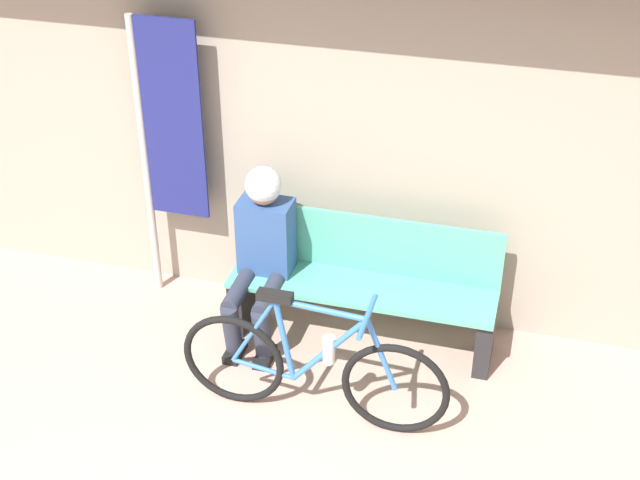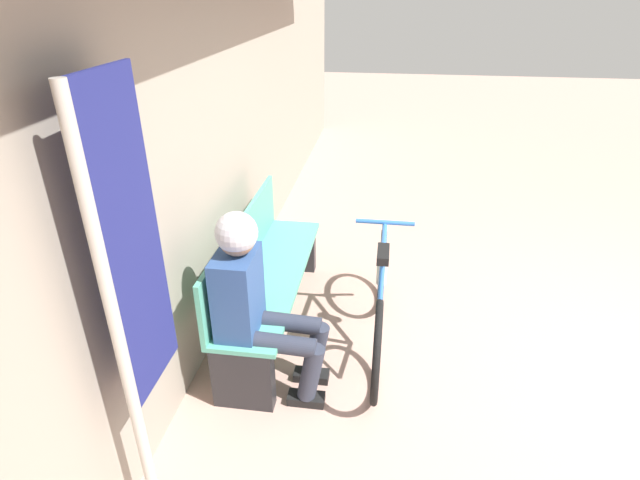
{
  "view_description": "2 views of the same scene",
  "coord_description": "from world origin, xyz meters",
  "px_view_note": "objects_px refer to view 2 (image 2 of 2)",
  "views": [
    {
      "loc": [
        1.42,
        -2.14,
        3.63
      ],
      "look_at": [
        0.25,
        2.09,
        0.92
      ],
      "focal_mm": 50.0,
      "sensor_mm": 36.0,
      "label": 1
    },
    {
      "loc": [
        -2.47,
        1.63,
        2.23
      ],
      "look_at": [
        0.18,
        2.01,
        0.85
      ],
      "focal_mm": 28.0,
      "sensor_mm": 36.0,
      "label": 2
    }
  ],
  "objects_px": {
    "park_bench_near": "(265,277)",
    "bicycle": "(380,300)",
    "person_seated": "(255,295)",
    "banner_pole": "(129,277)"
  },
  "relations": [
    {
      "from": "banner_pole",
      "to": "person_seated",
      "type": "bearing_deg",
      "value": -20.82
    },
    {
      "from": "park_bench_near",
      "to": "bicycle",
      "type": "relative_size",
      "value": 1.07
    },
    {
      "from": "bicycle",
      "to": "person_seated",
      "type": "relative_size",
      "value": 1.35
    },
    {
      "from": "park_bench_near",
      "to": "bicycle",
      "type": "bearing_deg",
      "value": -97.55
    },
    {
      "from": "park_bench_near",
      "to": "person_seated",
      "type": "xyz_separation_m",
      "value": [
        -0.64,
        -0.11,
        0.28
      ]
    },
    {
      "from": "bicycle",
      "to": "person_seated",
      "type": "bearing_deg",
      "value": 127.22
    },
    {
      "from": "person_seated",
      "to": "banner_pole",
      "type": "xyz_separation_m",
      "value": [
        -0.73,
        0.28,
        0.54
      ]
    },
    {
      "from": "person_seated",
      "to": "banner_pole",
      "type": "distance_m",
      "value": 0.95
    },
    {
      "from": "park_bench_near",
      "to": "banner_pole",
      "type": "relative_size",
      "value": 0.85
    },
    {
      "from": "bicycle",
      "to": "person_seated",
      "type": "xyz_separation_m",
      "value": [
        -0.53,
        0.7,
        0.32
      ]
    }
  ]
}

